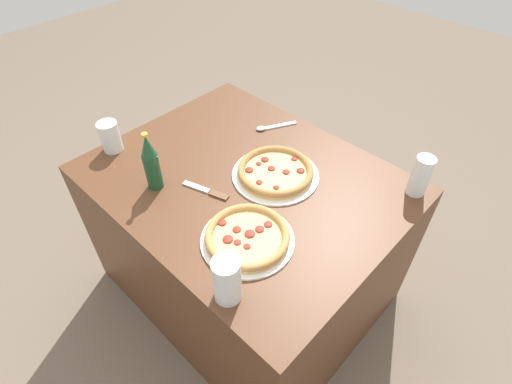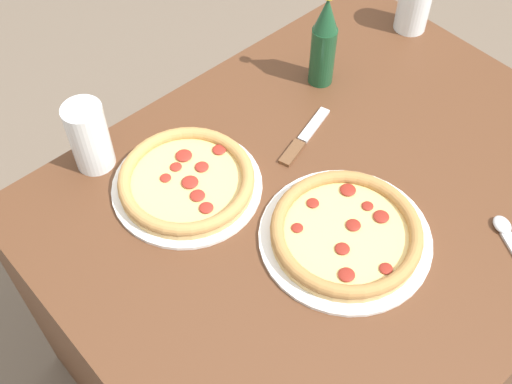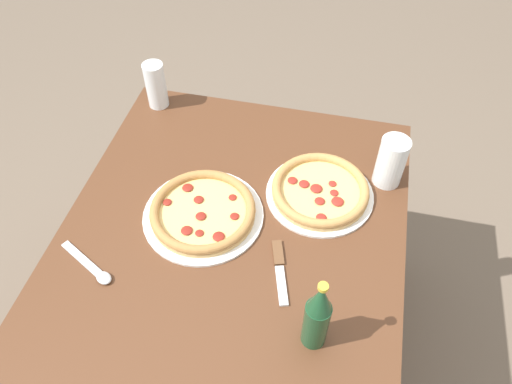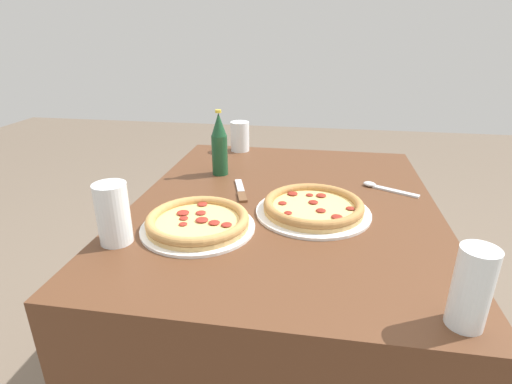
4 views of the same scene
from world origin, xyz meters
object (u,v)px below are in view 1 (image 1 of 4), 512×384
Objects in this scene: knife at (207,191)px; spoon at (270,127)px; pizza_margherita at (247,237)px; glass_water at (110,137)px; glass_lemonade at (227,282)px; pizza_salami at (275,172)px; glass_mango_juice at (420,177)px; beer_bottle at (151,163)px.

spoon reaches higher than knife.
pizza_margherita is 1.67× the size of knife.
glass_water is 0.81× the size of glass_lemonade.
pizza_salami is 0.51m from glass_mango_juice.
glass_lemonade reaches higher than pizza_margherita.
glass_mango_juice is 1.18m from glass_water.
beer_bottle is (-0.42, -0.05, 0.09)m from pizza_margherita.
spoon is at bearing -174.35° from glass_mango_juice.
beer_bottle is 0.22m from knife.
beer_bottle is at bearing -173.89° from pizza_margherita.
beer_bottle is at bearing -2.19° from glass_water.
spoon is at bearing 125.67° from pizza_margherita.
beer_bottle is (-0.70, -0.62, 0.04)m from glass_mango_juice.
pizza_margherita is at bearing 2.66° from glass_water.
knife is at bearing -136.55° from glass_mango_juice.
pizza_salami is at bearing 29.54° from glass_water.
glass_lemonade is 0.85× the size of knife.
glass_water is 0.84m from glass_lemonade.
pizza_margherita is 1.94× the size of glass_mango_juice.
pizza_margherita is at bearing 6.11° from beer_bottle.
pizza_margherita is 0.44m from beer_bottle.
glass_water is (-0.58, -0.33, 0.04)m from pizza_salami.
beer_bottle reaches higher than glass_lemonade.
pizza_salami is 2.11× the size of glass_mango_juice.
spoon is (-0.10, 0.45, 0.00)m from knife.
glass_water reaches higher than pizza_salami.
spoon is at bearing 84.35° from beer_bottle.
spoon is at bearing 124.05° from glass_lemonade.
glass_water is at bearing -123.29° from spoon.
glass_mango_juice is at bearing 41.61° from beer_bottle.
glass_mango_juice is 0.88× the size of spoon.
glass_water reaches higher than pizza_margherita.
pizza_margherita is 0.27m from knife.
glass_lemonade is (-0.18, -0.76, -0.00)m from glass_mango_juice.
beer_bottle is at bearing -138.39° from glass_mango_juice.
pizza_margherita is (0.14, -0.30, 0.00)m from pizza_salami.
glass_water is 0.71× the size of spoon.
beer_bottle is 0.57m from spoon.
glass_water is (-0.73, -0.03, 0.04)m from pizza_margherita.
pizza_salami reaches higher than knife.
glass_mango_juice is (0.42, 0.28, 0.05)m from pizza_salami.
beer_bottle is 1.33× the size of spoon.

